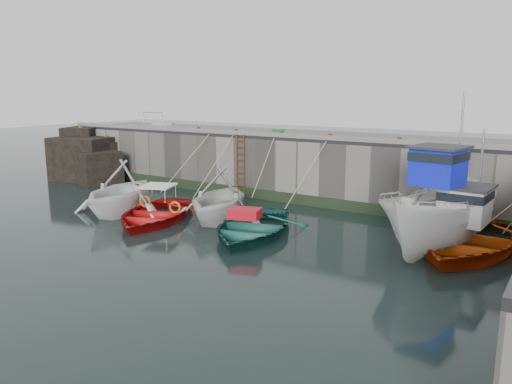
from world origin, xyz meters
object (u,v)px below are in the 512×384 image
Objects in this scene: boat_near_blacktrim at (219,220)px; bollard_a at (199,130)px; boat_far_orange at (466,236)px; boat_near_navy at (252,234)px; boat_near_blue at (155,220)px; bollard_d at (330,137)px; boat_near_white at (121,213)px; bollard_b at (236,132)px; ladder at (240,166)px; bollard_c at (281,134)px; bollard_e at (399,140)px; boat_far_white at (441,217)px; fish_crate at (278,132)px.

bollard_a reaches higher than boat_near_blacktrim.
boat_near_navy is at bearing -156.48° from boat_far_orange.
boat_near_blue is at bearing -163.73° from boat_near_blacktrim.
boat_near_white is at bearing -139.64° from bollard_d.
boat_near_blue is at bearing 169.60° from boat_near_navy.
bollard_b is (-0.27, 6.30, 3.30)m from boat_near_blue.
ladder reaches higher than boat_near_blue.
bollard_a and bollard_d have the same top height.
bollard_d is at bearing 0.00° from bollard_c.
bollard_b and bollard_e have the same top height.
boat_near_white is 6.81m from boat_near_navy.
ladder is 0.44× the size of boat_far_white.
ladder is 0.60× the size of boat_near_blue.
bollard_b is (-0.50, 0.34, 1.71)m from ladder.
boat_far_white reaches higher than boat_far_orange.
bollard_a is 2.50m from bollard_b.
boat_near_navy is at bearing -69.46° from bollard_c.
boat_near_blacktrim is 17.13× the size of bollard_c.
bollard_c is at bearing 164.43° from boat_far_orange.
boat_near_blue is at bearing -66.25° from bollard_a.
bollard_d and bollard_e have the same top height.
bollard_e is at bearing 135.32° from boat_far_white.
boat_near_blue is 0.74× the size of boat_far_white.
bollard_b is at bearing -129.46° from fish_crate.
boat_far_white is at bearing -7.93° from boat_near_white.
bollard_c is 5.80m from bollard_e.
boat_near_navy is 7.01m from bollard_c.
bollard_a is at bearing 180.00° from bollard_b.
boat_far_orange is at bearing -12.26° from bollard_a.
fish_crate is at bearing 96.70° from boat_near_navy.
ladder reaches higher than boat_near_blacktrim.
boat_near_blue is 11.33m from boat_far_white.
boat_far_orange is 11.24m from fish_crate.
fish_crate is at bearing 42.77° from boat_near_white.
bollard_e is (-2.73, 3.64, 2.18)m from boat_far_white.
bollard_c is (2.43, 6.30, 3.30)m from boat_near_blue.
boat_far_orange is at bearing -25.20° from bollard_d.
ladder is at bearing -171.33° from bollard_c.
boat_far_orange is 24.79× the size of bollard_c.
boat_far_white is (13.16, 2.50, 1.12)m from boat_near_white.
bollard_e reaches higher than boat_near_blue.
bollard_c is at bearing 8.67° from ladder.
boat_far_white is (10.73, -3.30, -0.47)m from ladder.
bollard_b reaches higher than boat_near_white.
boat_near_white is 0.95× the size of boat_near_blue.
boat_near_navy is (6.80, 0.35, 0.00)m from boat_near_white.
boat_near_white is at bearing 166.33° from boat_near_navy.
boat_near_white is 10.05m from bollard_d.
boat_near_navy is at bearing -49.95° from bollard_b.
boat_near_white is 12.55m from bollard_e.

